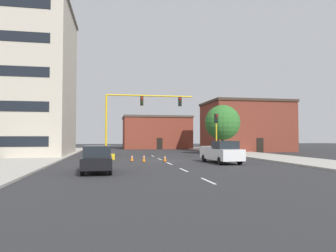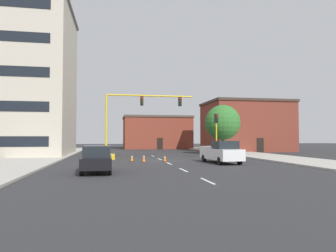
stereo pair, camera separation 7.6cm
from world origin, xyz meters
The scene contains 19 objects.
ground_plane centered at (0.00, 0.00, 0.00)m, with size 160.00×160.00×0.00m, color #2D2D30.
sidewalk_left centered at (-12.84, 8.00, 0.07)m, with size 6.00×56.00×0.14m, color #B2ADA3.
sidewalk_right centered at (12.84, 8.00, 0.07)m, with size 6.00×56.00×0.14m, color #B2ADA3.
lane_stripe_seg_0 centered at (0.00, -14.00, 0.00)m, with size 0.16×2.40×0.01m, color silver.
lane_stripe_seg_1 centered at (0.00, -8.50, 0.00)m, with size 0.16×2.40×0.01m, color silver.
lane_stripe_seg_2 centered at (0.00, -3.00, 0.00)m, with size 0.16×2.40×0.01m, color silver.
lane_stripe_seg_3 centered at (0.00, 2.50, 0.00)m, with size 0.16×2.40×0.01m, color silver.
lane_stripe_seg_4 centered at (0.00, 8.00, 0.00)m, with size 0.16×2.40×0.01m, color silver.
building_tall_left centered at (-17.61, 11.59, 9.45)m, with size 15.11×13.62×18.89m.
building_brick_center centered at (4.16, 33.98, 3.32)m, with size 13.74×10.11×6.62m.
building_row_right centered at (17.11, 18.58, 4.13)m, with size 13.27×10.23×8.25m.
traffic_signal_gantry centered at (-4.19, 3.03, 2.31)m, with size 10.18×1.20×6.83m.
traffic_light_pole_right centered at (6.02, 1.74, 3.53)m, with size 0.32×0.47×4.80m.
tree_right_mid centered at (9.61, 9.46, 4.28)m, with size 4.70×4.70×6.64m.
pickup_truck_white centered at (4.62, -3.46, 0.97)m, with size 2.35×5.52×1.99m.
sedan_black_near_left centered at (-5.90, -8.99, 0.89)m, with size 1.92×4.53×1.74m.
traffic_cone_roadside_a centered at (-2.03, -1.06, 0.37)m, with size 0.36×0.36×0.75m.
traffic_cone_roadside_b centered at (-3.05, 0.06, 0.32)m, with size 0.36×0.36×0.65m.
traffic_cone_roadside_c centered at (-0.07, -1.21, 0.32)m, with size 0.36×0.36×0.65m.
Camera 2 is at (-4.93, -29.53, 2.29)m, focal length 32.82 mm.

